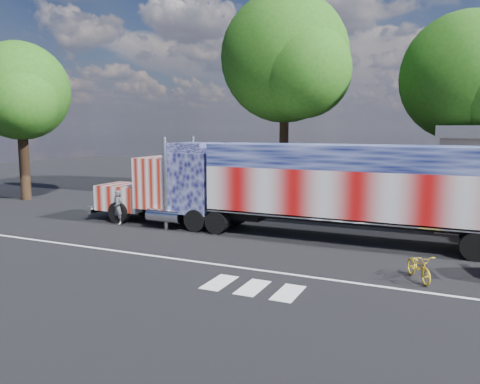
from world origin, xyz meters
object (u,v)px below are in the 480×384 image
at_px(semi_truck, 303,186).
at_px(tree_w_a, 21,92).
at_px(coach_bus, 255,179).
at_px(woman, 118,207).
at_px(tree_ne_a, 468,77).
at_px(tree_n_mid, 287,59).
at_px(bicycle, 419,267).

height_order(semi_truck, tree_w_a, tree_w_a).
height_order(semi_truck, coach_bus, semi_truck).
height_order(semi_truck, woman, semi_truck).
relative_size(semi_truck, woman, 12.09).
relative_size(tree_w_a, tree_ne_a, 0.85).
height_order(tree_n_mid, tree_ne_a, tree_n_mid).
distance_m(semi_truck, bicycle, 7.40).
height_order(coach_bus, bicycle, coach_bus).
relative_size(woman, tree_n_mid, 0.12).
bearing_deg(semi_truck, bicycle, -40.30).
distance_m(semi_truck, tree_w_a, 22.11).
height_order(semi_truck, tree_ne_a, tree_ne_a).
relative_size(semi_truck, tree_w_a, 1.98).
distance_m(semi_truck, coach_bus, 9.30).
height_order(bicycle, tree_n_mid, tree_n_mid).
distance_m(bicycle, tree_w_a, 28.67).
bearing_deg(coach_bus, bicycle, -47.59).
bearing_deg(woman, coach_bus, 85.09).
xyz_separation_m(coach_bus, tree_w_a, (-15.75, -4.59, 5.86)).
bearing_deg(semi_truck, woman, -172.28).
bearing_deg(bicycle, tree_n_mid, 93.53).
bearing_deg(tree_ne_a, tree_w_a, -155.96).
relative_size(coach_bus, tree_w_a, 1.03).
distance_m(semi_truck, woman, 9.99).
height_order(woman, tree_n_mid, tree_n_mid).
bearing_deg(woman, tree_ne_a, 65.96).
bearing_deg(bicycle, tree_ne_a, 58.11).
height_order(coach_bus, tree_n_mid, tree_n_mid).
distance_m(woman, tree_n_mid, 18.09).
relative_size(woman, bicycle, 1.03).
xyz_separation_m(bicycle, tree_ne_a, (1.48, 20.05, 8.06)).
relative_size(coach_bus, tree_n_mid, 0.74).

